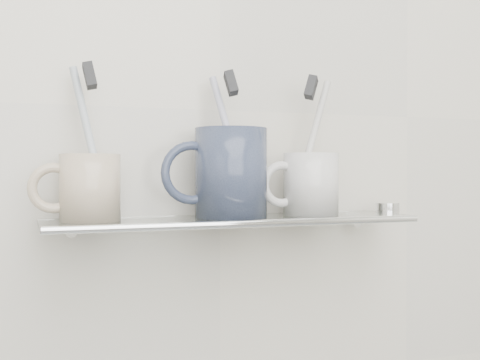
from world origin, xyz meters
name	(u,v)px	position (x,y,z in m)	size (l,w,h in m)	color
wall_back	(220,110)	(0.00, 1.10, 1.25)	(2.50, 2.50, 0.00)	beige
shelf_glass	(235,220)	(0.00, 1.04, 1.10)	(0.50, 0.12, 0.01)	silver
shelf_rail	(250,224)	(0.00, 0.98, 1.10)	(0.01, 0.01, 0.50)	silver
bracket_left	(70,231)	(-0.21, 1.09, 1.09)	(0.02, 0.02, 0.03)	silver
bracket_right	(352,221)	(0.21, 1.09, 1.09)	(0.02, 0.02, 0.03)	silver
mug_left	(90,188)	(-0.19, 1.04, 1.14)	(0.07, 0.07, 0.08)	beige
mug_left_handle	(54,188)	(-0.23, 1.04, 1.14)	(0.06, 0.06, 0.01)	beige
toothbrush_left	(90,140)	(-0.19, 1.04, 1.20)	(0.01, 0.01, 0.19)	#A5B8C2
bristles_left	(90,76)	(-0.19, 1.04, 1.28)	(0.01, 0.02, 0.03)	#272729
mug_center	(231,173)	(0.00, 1.04, 1.16)	(0.10, 0.10, 0.12)	#20283D
mug_center_handle	(192,173)	(-0.06, 1.04, 1.16)	(0.08, 0.08, 0.01)	#20283D
toothbrush_center	(231,143)	(0.00, 1.04, 1.20)	(0.01, 0.01, 0.19)	#A8A7C6
bristles_center	(231,83)	(0.00, 1.04, 1.28)	(0.01, 0.02, 0.03)	#272729
mug_right	(311,184)	(0.12, 1.04, 1.14)	(0.08, 0.08, 0.09)	silver
mug_right_handle	(282,184)	(0.07, 1.04, 1.14)	(0.06, 0.06, 0.01)	silver
toothbrush_right	(311,144)	(0.12, 1.04, 1.20)	(0.01, 0.01, 0.19)	beige
bristles_right	(311,87)	(0.12, 1.04, 1.28)	(0.01, 0.02, 0.03)	#272729
chrome_cap	(387,208)	(0.24, 1.04, 1.11)	(0.04, 0.04, 0.01)	silver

